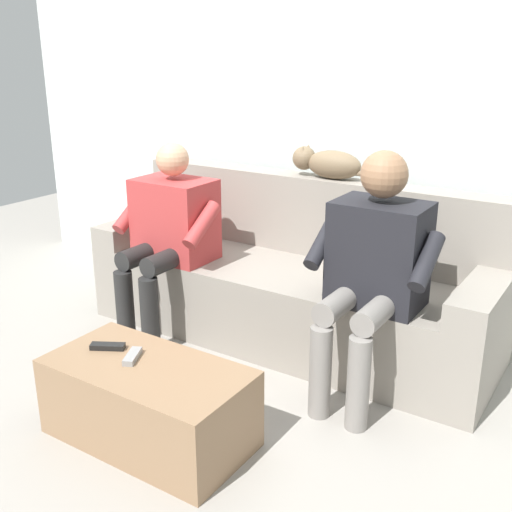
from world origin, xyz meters
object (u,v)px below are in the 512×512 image
at_px(couch, 292,284).
at_px(remote_gray, 132,356).
at_px(coffee_table, 149,403).
at_px(remote_black, 108,346).
at_px(cat_on_backrest, 327,163).
at_px(person_left_seated, 374,263).
at_px(person_right_seated, 169,228).

distance_m(couch, remote_gray, 1.18).
bearing_deg(coffee_table, remote_black, -4.73).
bearing_deg(remote_gray, cat_on_backrest, 148.30).
height_order(person_left_seated, remote_black, person_left_seated).
height_order(person_right_seated, remote_gray, person_right_seated).
distance_m(coffee_table, remote_black, 0.30).
bearing_deg(couch, person_right_seated, 28.67).
bearing_deg(person_right_seated, cat_on_backrest, -140.14).
xyz_separation_m(coffee_table, remote_black, (0.24, -0.02, 0.18)).
xyz_separation_m(cat_on_backrest, remote_black, (0.31, 1.40, -0.60)).
bearing_deg(person_left_seated, remote_black, 44.76).
bearing_deg(person_right_seated, person_left_seated, 179.67).
bearing_deg(cat_on_backrest, remote_gray, 83.66).
xyz_separation_m(person_left_seated, remote_black, (0.84, 0.83, -0.29)).
relative_size(person_left_seated, person_right_seated, 1.06).
relative_size(couch, coffee_table, 2.67).
distance_m(person_right_seated, cat_on_backrest, 0.94).
height_order(person_right_seated, remote_black, person_right_seated).
xyz_separation_m(person_left_seated, remote_gray, (0.69, 0.84, -0.29)).
relative_size(person_right_seated, cat_on_backrest, 1.92).
height_order(couch, remote_gray, couch).
relative_size(remote_black, remote_gray, 1.10).
bearing_deg(remote_gray, person_left_seated, 115.37).
height_order(coffee_table, cat_on_backrest, cat_on_backrest).
relative_size(person_left_seated, cat_on_backrest, 2.04).
bearing_deg(coffee_table, person_right_seated, -54.98).
relative_size(couch, person_left_seated, 1.98).
height_order(couch, person_left_seated, person_left_seated).
distance_m(couch, cat_on_backrest, 0.70).
relative_size(couch, remote_gray, 17.11).
bearing_deg(cat_on_backrest, remote_black, 77.59).
xyz_separation_m(couch, cat_on_backrest, (-0.07, -0.23, 0.65)).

